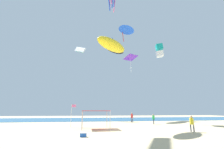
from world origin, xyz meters
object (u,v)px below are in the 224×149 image
Objects in this scene: canopy_tent at (96,111)px; person_near_tent at (153,118)px; banner_flag at (72,113)px; kite_delta_blue at (127,29)px; kite_parafoil_white at (80,50)px; cooler_box at (83,135)px; kite_inflatable_black at (114,49)px; kite_diamond_purple at (131,58)px; kite_box_teal at (159,51)px; person_central at (132,117)px; person_leftmost at (192,122)px; kite_inflatable_yellow at (112,45)px.

canopy_tent is 2.01× the size of person_near_tent.
kite_delta_blue reaches higher than banner_flag.
kite_parafoil_white reaches higher than banner_flag.
person_near_tent is 2.87× the size of cooler_box.
person_near_tent is 0.23× the size of kite_inflatable_black.
canopy_tent is at bearing 37.28° from kite_diamond_purple.
kite_diamond_purple is 1.67× the size of kite_box_teal.
person_central is 19.21m from kite_delta_blue.
person_leftmost is at bearing 21.07° from person_near_tent.
kite_diamond_purple reaches higher than cooler_box.
cooler_box is 0.21× the size of kite_box_teal.
person_leftmost is 15.63m from person_central.
canopy_tent is at bearing -52.37° from kite_delta_blue.
kite_parafoil_white is (-1.95, 28.34, 18.33)m from cooler_box.
kite_inflatable_yellow is 1.14× the size of kite_delta_blue.
kite_box_teal is (2.37, -12.54, -2.32)m from kite_diamond_purple.
person_near_tent is 10.11m from person_leftmost.
person_leftmost is 0.32× the size of kite_inflatable_yellow.
kite_parafoil_white is 1.27× the size of kite_box_teal.
kite_inflatable_black reaches higher than kite_inflatable_yellow.
person_near_tent is (9.90, 5.56, -1.14)m from canopy_tent.
kite_diamond_purple reaches higher than person_near_tent.
kite_diamond_purple is at bearing 52.39° from banner_flag.
canopy_tent is 13.41m from person_central.
canopy_tent is at bearing -39.76° from person_near_tent.
canopy_tent is 22.90m from kite_delta_blue.
kite_delta_blue reaches higher than kite_parafoil_white.
kite_parafoil_white is at bearing -119.02° from kite_inflatable_yellow.
person_central is 0.25× the size of kite_inflatable_black.
kite_parafoil_white is at bearing -19.47° from person_leftmost.
kite_parafoil_white is at bearing 93.94° from cooler_box.
kite_parafoil_white is (-13.21, 16.62, 17.55)m from person_near_tent.
kite_diamond_purple reaches higher than person_leftmost.
banner_flag is (-10.82, -8.22, 0.80)m from person_central.
person_leftmost is 28.96m from kite_diamond_purple.
kite_parafoil_white reaches higher than person_near_tent.
kite_diamond_purple is at bearing -46.83° from person_leftmost.
kite_delta_blue is at bearing 64.50° from cooler_box.
kite_diamond_purple is (2.64, 9.25, 15.01)m from person_central.
canopy_tent reaches higher than person_central.
kite_diamond_purple is at bearing -160.89° from person_near_tent.
kite_inflatable_yellow is (2.01, -0.26, 8.89)m from canopy_tent.
person_leftmost is (0.03, -10.11, 0.02)m from person_near_tent.
kite_delta_blue is at bearing -115.60° from kite_inflatable_black.
person_leftmost is 0.23× the size of kite_inflatable_black.
kite_inflatable_black is (8.75, 16.01, 16.11)m from banner_flag.
kite_inflatable_yellow is at bearing -40.53° from kite_box_teal.
canopy_tent is 4.12m from banner_flag.
kite_inflatable_yellow is at bearing -44.34° from kite_delta_blue.
kite_box_teal is at bearing 44.37° from cooler_box.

